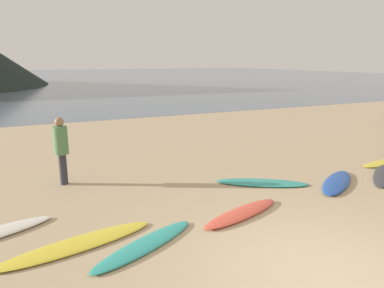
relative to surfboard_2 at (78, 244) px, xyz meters
The scene contains 8 objects.
ground_plane 8.18m from the surfboard_2, 67.91° to the left, with size 120.00×120.00×0.20m, color tan.
ocean_water 62.51m from the surfboard_2, 87.18° to the left, with size 140.00×100.00×0.01m, color slate.
surfboard_2 is the anchor object (origin of this frame).
surfboard_3 1.12m from the surfboard_2, 25.55° to the right, with size 2.19×0.46×0.07m, color teal.
surfboard_4 3.13m from the surfboard_2, ahead, with size 2.05×0.46×0.09m, color #D84C38.
surfboard_5 4.72m from the surfboard_2, 15.01° to the left, with size 2.25×0.60×0.06m, color teal.
surfboard_6 6.27m from the surfboard_2, ahead, with size 2.11×0.55×0.09m, color #1E479E.
person_2 3.40m from the surfboard_2, 88.43° to the left, with size 0.34×0.34×1.67m.
Camera 1 is at (-3.58, -3.22, 3.01)m, focal length 33.16 mm.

